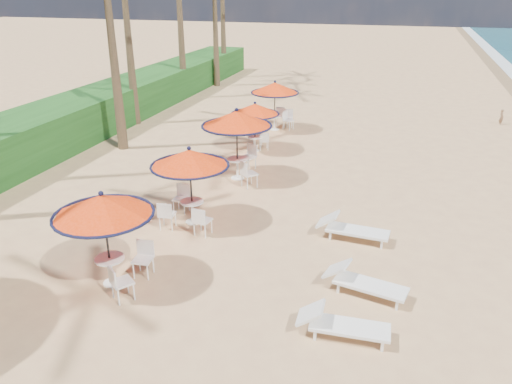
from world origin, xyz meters
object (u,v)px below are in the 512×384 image
lounger_far (350,228)px  station_3 (256,113)px  lounger_near (340,324)px  lounger_mid (362,281)px  station_1 (188,168)px  station_0 (106,215)px  station_2 (238,125)px  station_4 (277,94)px

lounger_far → station_3: bearing=129.5°
lounger_near → lounger_far: lounger_far is taller
lounger_mid → station_3: bearing=132.0°
lounger_mid → station_1: bearing=168.9°
station_3 → lounger_mid: size_ratio=1.06×
station_3 → lounger_mid: 11.18m
station_0 → station_3: 10.96m
station_2 → lounger_mid: 8.29m
lounger_near → station_2: bearing=119.1°
station_2 → station_3: bearing=95.9°
station_4 → lounger_mid: 14.33m
lounger_far → station_1: bearing=-171.5°
station_2 → lounger_far: station_2 is taller
station_0 → lounger_near: size_ratio=1.27×
station_3 → station_4: size_ratio=0.89×
lounger_near → lounger_mid: lounger_mid is taller
station_1 → station_4: size_ratio=1.00×
station_3 → lounger_far: bearing=-55.0°
station_0 → lounger_far: size_ratio=1.17×
station_2 → lounger_mid: station_2 is taller
station_0 → lounger_mid: bearing=12.6°
lounger_near → lounger_mid: bearing=78.3°
station_3 → lounger_far: station_3 is taller
station_3 → lounger_near: bearing=-65.4°
station_2 → station_4: 6.90m
station_0 → station_4: size_ratio=1.00×
lounger_mid → station_2: bearing=141.7°
station_0 → lounger_mid: station_0 is taller
station_0 → station_2: station_2 is taller
station_2 → lounger_far: (4.55, -3.62, -1.70)m
station_1 → lounger_far: bearing=4.0°
lounger_near → station_4: bearing=107.0°
station_2 → station_4: station_2 is taller
station_0 → lounger_far: 6.73m
station_3 → lounger_near: size_ratio=1.12×
station_0 → station_1: size_ratio=1.00×
station_4 → lounger_near: (5.19, -14.87, -1.47)m
lounger_mid → lounger_near: bearing=-87.2°
station_3 → station_4: 3.52m
station_0 → station_2: (0.67, 7.58, 0.18)m
station_0 → lounger_near: station_0 is taller
lounger_mid → lounger_far: size_ratio=0.98×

